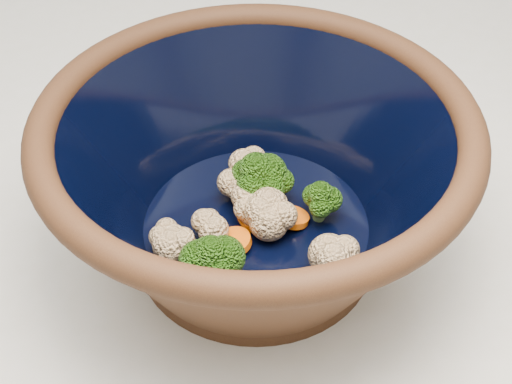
{
  "coord_description": "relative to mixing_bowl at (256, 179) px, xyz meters",
  "views": [
    {
      "loc": [
        -0.03,
        -0.38,
        1.38
      ],
      "look_at": [
        0.08,
        0.04,
        0.97
      ],
      "focal_mm": 50.0,
      "sensor_mm": 36.0,
      "label": 1
    }
  ],
  "objects": [
    {
      "name": "vegetable_pile",
      "position": [
        -0.0,
        -0.0,
        -0.03
      ],
      "size": [
        0.16,
        0.16,
        0.06
      ],
      "color": "#608442",
      "rests_on": "mixing_bowl"
    },
    {
      "name": "mixing_bowl",
      "position": [
        0.0,
        0.0,
        0.0
      ],
      "size": [
        0.39,
        0.39,
        0.15
      ],
      "rotation": [
        0.0,
        0.0,
        0.18
      ],
      "color": "black",
      "rests_on": "counter"
    }
  ]
}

